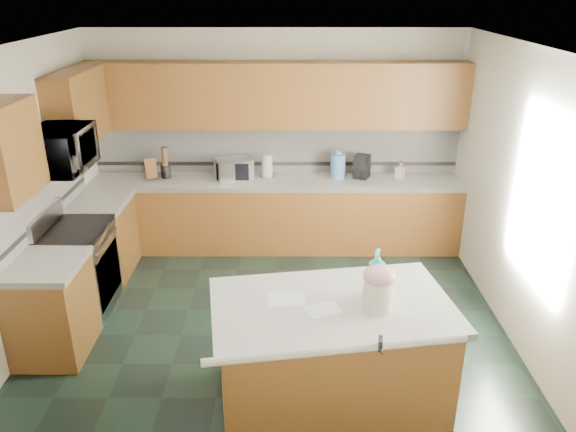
{
  "coord_description": "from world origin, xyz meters",
  "views": [
    {
      "loc": [
        0.16,
        -4.61,
        3.2
      ],
      "look_at": [
        0.15,
        0.35,
        1.12
      ],
      "focal_mm": 35.0,
      "sensor_mm": 36.0,
      "label": 1
    }
  ],
  "objects_px": {
    "island_top": "(332,307)",
    "knife_block": "(151,169)",
    "soap_bottle_island": "(377,274)",
    "island_base": "(330,356)",
    "toaster_oven": "(234,169)",
    "coffee_maker": "(362,167)",
    "treat_jar": "(378,294)"
  },
  "relations": [
    {
      "from": "island_top",
      "to": "knife_block",
      "type": "height_order",
      "value": "knife_block"
    },
    {
      "from": "soap_bottle_island",
      "to": "knife_block",
      "type": "height_order",
      "value": "soap_bottle_island"
    },
    {
      "from": "island_base",
      "to": "knife_block",
      "type": "relative_size",
      "value": 7.01
    },
    {
      "from": "toaster_oven",
      "to": "coffee_maker",
      "type": "relative_size",
      "value": 1.51
    },
    {
      "from": "island_base",
      "to": "soap_bottle_island",
      "type": "bearing_deg",
      "value": 9.17
    },
    {
      "from": "island_top",
      "to": "soap_bottle_island",
      "type": "bearing_deg",
      "value": 9.17
    },
    {
      "from": "knife_block",
      "to": "toaster_oven",
      "type": "distance_m",
      "value": 1.04
    },
    {
      "from": "treat_jar",
      "to": "toaster_oven",
      "type": "xyz_separation_m",
      "value": [
        -1.36,
        3.01,
        0.01
      ]
    },
    {
      "from": "island_base",
      "to": "soap_bottle_island",
      "type": "height_order",
      "value": "soap_bottle_island"
    },
    {
      "from": "coffee_maker",
      "to": "island_base",
      "type": "bearing_deg",
      "value": -76.24
    },
    {
      "from": "island_base",
      "to": "island_top",
      "type": "bearing_deg",
      "value": 171.15
    },
    {
      "from": "treat_jar",
      "to": "toaster_oven",
      "type": "height_order",
      "value": "toaster_oven"
    },
    {
      "from": "knife_block",
      "to": "coffee_maker",
      "type": "xyz_separation_m",
      "value": [
        2.64,
        0.03,
        0.02
      ]
    },
    {
      "from": "soap_bottle_island",
      "to": "coffee_maker",
      "type": "height_order",
      "value": "soap_bottle_island"
    },
    {
      "from": "island_top",
      "to": "treat_jar",
      "type": "xyz_separation_m",
      "value": [
        0.33,
        -0.06,
        0.15
      ]
    },
    {
      "from": "island_top",
      "to": "knife_block",
      "type": "bearing_deg",
      "value": 115.97
    },
    {
      "from": "island_base",
      "to": "treat_jar",
      "type": "xyz_separation_m",
      "value": [
        0.33,
        -0.06,
        0.61
      ]
    },
    {
      "from": "treat_jar",
      "to": "soap_bottle_island",
      "type": "xyz_separation_m",
      "value": [
        0.01,
        0.17,
        0.08
      ]
    },
    {
      "from": "island_base",
      "to": "soap_bottle_island",
      "type": "relative_size",
      "value": 4.36
    },
    {
      "from": "treat_jar",
      "to": "coffee_maker",
      "type": "xyz_separation_m",
      "value": [
        0.24,
        3.04,
        0.03
      ]
    },
    {
      "from": "island_top",
      "to": "coffee_maker",
      "type": "height_order",
      "value": "coffee_maker"
    },
    {
      "from": "island_base",
      "to": "island_top",
      "type": "xyz_separation_m",
      "value": [
        -0.0,
        0.0,
        0.46
      ]
    },
    {
      "from": "island_base",
      "to": "coffee_maker",
      "type": "bearing_deg",
      "value": 70.19
    },
    {
      "from": "knife_block",
      "to": "island_base",
      "type": "bearing_deg",
      "value": -76.33
    },
    {
      "from": "soap_bottle_island",
      "to": "coffee_maker",
      "type": "xyz_separation_m",
      "value": [
        0.24,
        2.88,
        -0.05
      ]
    },
    {
      "from": "soap_bottle_island",
      "to": "knife_block",
      "type": "relative_size",
      "value": 1.61
    },
    {
      "from": "island_top",
      "to": "coffee_maker",
      "type": "xyz_separation_m",
      "value": [
        0.58,
        2.99,
        0.17
      ]
    },
    {
      "from": "island_top",
      "to": "knife_block",
      "type": "distance_m",
      "value": 3.61
    },
    {
      "from": "treat_jar",
      "to": "coffee_maker",
      "type": "height_order",
      "value": "coffee_maker"
    },
    {
      "from": "soap_bottle_island",
      "to": "knife_block",
      "type": "distance_m",
      "value": 3.72
    },
    {
      "from": "soap_bottle_island",
      "to": "toaster_oven",
      "type": "bearing_deg",
      "value": 136.62
    },
    {
      "from": "coffee_maker",
      "to": "knife_block",
      "type": "bearing_deg",
      "value": -154.63
    }
  ]
}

